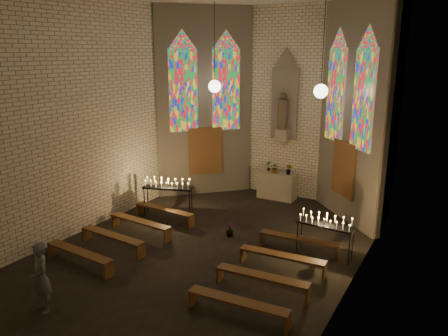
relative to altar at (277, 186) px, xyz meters
The scene contains 18 objects.
floor 5.47m from the altar, 90.00° to the right, with size 12.00×12.00×0.00m, color black.
room 3.83m from the altar, 90.00° to the right, with size 8.22×12.43×7.00m.
altar is the anchor object (origin of this frame).
flower_vase_left 0.80m from the altar, behind, with size 0.21×0.14×0.39m, color #4C723F.
flower_vase_center 0.71m from the altar, 137.04° to the right, with size 0.37×0.32×0.41m, color #4C723F.
flower_vase_right 0.84m from the altar, ahead, with size 0.22×0.18×0.40m, color #4C723F.
aisle_flower_pot 3.96m from the altar, 87.80° to the right, with size 0.24×0.24×0.42m, color #4C723F.
votive_stand_left 4.29m from the altar, 126.31° to the right, with size 1.71×0.93×1.23m.
votive_stand_right 4.89m from the altar, 51.93° to the right, with size 1.56×0.46×1.13m.
pew_left_0 4.55m from the altar, 120.56° to the right, with size 2.24×0.46×0.43m.
pew_right_0 4.55m from the altar, 59.44° to the right, with size 2.24×0.46×0.43m.
pew_left_1 5.61m from the altar, 114.32° to the right, with size 2.24×0.46×0.43m.
pew_right_1 5.61m from the altar, 65.68° to the right, with size 2.24×0.46×0.43m.
pew_left_2 6.72m from the altar, 110.10° to the right, with size 2.24×0.46×0.43m.
pew_right_2 6.72m from the altar, 69.90° to the right, with size 2.24×0.46×0.43m.
pew_left_3 7.86m from the altar, 107.09° to the right, with size 2.24×0.46×0.43m.
pew_right_3 7.86m from the altar, 72.91° to the right, with size 2.24×0.46×0.43m.
visitor 9.43m from the altar, 98.80° to the right, with size 0.57×0.37×1.56m, color #555660.
Camera 1 is at (6.01, -9.15, 5.40)m, focal length 35.00 mm.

